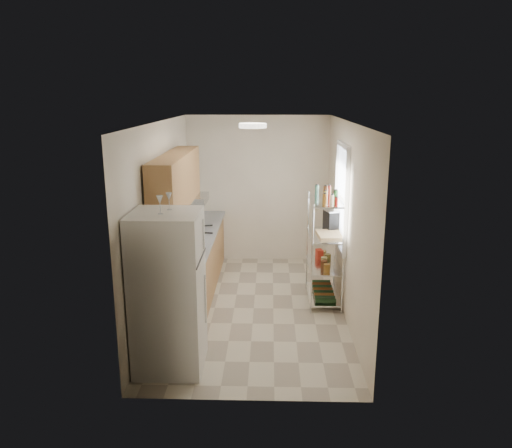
{
  "coord_description": "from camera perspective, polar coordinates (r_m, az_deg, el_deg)",
  "views": [
    {
      "loc": [
        0.22,
        -6.54,
        2.95
      ],
      "look_at": [
        0.02,
        0.25,
        1.17
      ],
      "focal_mm": 35.0,
      "sensor_mm": 36.0,
      "label": 1
    }
  ],
  "objects": [
    {
      "name": "storage_bag",
      "position": [
        7.51,
        7.25,
        -3.43
      ],
      "size": [
        0.11,
        0.14,
        0.14
      ],
      "primitive_type": "cube",
      "rotation": [
        0.0,
        0.0,
        0.21
      ],
      "color": "#B52816",
      "rests_on": "bakers_rack"
    },
    {
      "name": "rice_cooker",
      "position": [
        7.15,
        -7.65,
        -1.23
      ],
      "size": [
        0.26,
        0.26,
        0.21
      ],
      "primitive_type": "cylinder",
      "color": "white",
      "rests_on": "counter_run"
    },
    {
      "name": "bakers_rack",
      "position": [
        7.12,
        7.92,
        -0.46
      ],
      "size": [
        0.45,
        0.9,
        1.73
      ],
      "color": "silver",
      "rests_on": "ground"
    },
    {
      "name": "window",
      "position": [
        7.1,
        9.76,
        3.09
      ],
      "size": [
        0.06,
        1.0,
        1.46
      ],
      "primitive_type": "cube",
      "color": "white",
      "rests_on": "room"
    },
    {
      "name": "upper_cabinets",
      "position": [
        6.86,
        -9.13,
        4.91
      ],
      "size": [
        0.33,
        2.2,
        0.72
      ],
      "primitive_type": "cube",
      "color": "#A67146",
      "rests_on": "room"
    },
    {
      "name": "ceiling_dome",
      "position": [
        6.26,
        -0.38,
        11.19
      ],
      "size": [
        0.34,
        0.34,
        0.05
      ],
      "primitive_type": "cylinder",
      "color": "white",
      "rests_on": "room"
    },
    {
      "name": "espresso_machine",
      "position": [
        7.38,
        8.63,
        0.48
      ],
      "size": [
        0.24,
        0.3,
        0.3
      ],
      "primitive_type": "cube",
      "rotation": [
        0.0,
        0.0,
        0.28
      ],
      "color": "black",
      "rests_on": "bakers_rack"
    },
    {
      "name": "cutting_board",
      "position": [
        7.1,
        8.58,
        -1.2
      ],
      "size": [
        0.4,
        0.5,
        0.03
      ],
      "primitive_type": "cube",
      "rotation": [
        0.0,
        0.0,
        0.07
      ],
      "color": "tan",
      "rests_on": "bakers_rack"
    },
    {
      "name": "room",
      "position": [
        6.75,
        -0.27,
        0.52
      ],
      "size": [
        2.52,
        4.42,
        2.62
      ],
      "color": "beige",
      "rests_on": "ground"
    },
    {
      "name": "refrigerator",
      "position": [
        5.5,
        -9.99,
        -7.65
      ],
      "size": [
        0.72,
        0.72,
        1.76
      ],
      "primitive_type": "cube",
      "color": "silver",
      "rests_on": "ground"
    },
    {
      "name": "wine_glass_b",
      "position": [
        5.15,
        -10.92,
        2.15
      ],
      "size": [
        0.07,
        0.07,
        0.19
      ],
      "primitive_type": null,
      "color": "silver",
      "rests_on": "refrigerator"
    },
    {
      "name": "wine_glass_a",
      "position": [
        5.33,
        -9.9,
        2.57
      ],
      "size": [
        0.07,
        0.07,
        0.18
      ],
      "primitive_type": null,
      "color": "silver",
      "rests_on": "refrigerator"
    },
    {
      "name": "range_hood",
      "position": [
        7.7,
        -7.52,
        2.85
      ],
      "size": [
        0.5,
        0.6,
        0.12
      ],
      "primitive_type": "cube",
      "color": "#B7BABC",
      "rests_on": "room"
    },
    {
      "name": "frying_pan_small",
      "position": [
        7.9,
        -6.97,
        -0.31
      ],
      "size": [
        0.28,
        0.28,
        0.05
      ],
      "primitive_type": "cylinder",
      "rotation": [
        0.0,
        0.0,
        0.33
      ],
      "color": "black",
      "rests_on": "counter_run"
    },
    {
      "name": "counter_run",
      "position": [
        7.5,
        -7.21,
        -4.91
      ],
      "size": [
        0.63,
        3.51,
        0.9
      ],
      "color": "#A67146",
      "rests_on": "ground"
    },
    {
      "name": "frying_pan_large",
      "position": [
        7.58,
        -7.25,
        -0.95
      ],
      "size": [
        0.31,
        0.31,
        0.05
      ],
      "primitive_type": "cylinder",
      "rotation": [
        0.0,
        0.0,
        -0.12
      ],
      "color": "black",
      "rests_on": "counter_run"
    }
  ]
}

